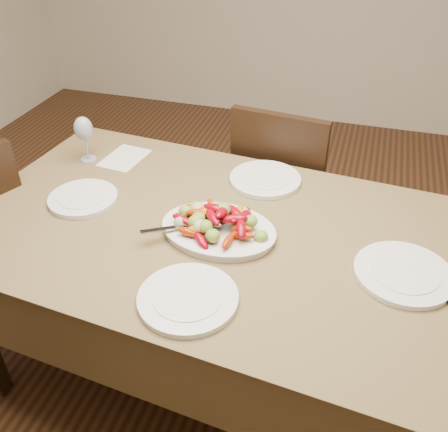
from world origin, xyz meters
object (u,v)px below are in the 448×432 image
serving_platter (218,231)px  plate_far (265,179)px  dining_table (224,310)px  plate_left (83,199)px  plate_right (404,274)px  wine_glass (85,138)px  plate_near (188,299)px  chair_far (287,191)px

serving_platter → plate_far: (0.07, 0.38, -0.00)m
dining_table → plate_left: plate_left is taller
plate_right → plate_far: (-0.52, 0.42, 0.00)m
plate_far → wine_glass: bearing=-176.5°
plate_right → plate_near: same height
dining_table → plate_far: (0.06, 0.36, 0.39)m
plate_near → wine_glass: 0.96m
chair_far → plate_near: bearing=92.7°
plate_far → chair_far: bearing=86.1°
plate_near → plate_left: bearing=145.8°
dining_table → plate_near: (-0.00, -0.35, 0.39)m
chair_far → serving_platter: bearing=90.0°
plate_left → serving_platter: bearing=-5.3°
plate_right → chair_far: bearing=121.2°
dining_table → chair_far: chair_far is taller
plate_left → wine_glass: size_ratio=1.24×
wine_glass → plate_left: bearing=-64.1°
chair_far → plate_right: bearing=128.5°
plate_far → wine_glass: wine_glass is taller
plate_near → wine_glass: wine_glass is taller
plate_right → wine_glass: (-1.28, 0.37, 0.09)m
plate_right → plate_far: size_ratio=1.07×
plate_left → chair_far: bearing=48.9°
dining_table → plate_far: plate_far is taller
plate_left → plate_far: (0.61, 0.33, 0.00)m
plate_near → wine_glass: size_ratio=1.41×
dining_table → wine_glass: 0.90m
plate_right → plate_left: bearing=175.7°
serving_platter → plate_near: 0.32m
chair_far → plate_right: (0.50, -0.82, 0.29)m
chair_far → plate_far: chair_far is taller
plate_far → plate_near: size_ratio=0.96×
chair_far → plate_left: 1.02m
dining_table → plate_left: 0.68m
chair_far → plate_left: (-0.64, -0.73, 0.29)m
plate_far → plate_left: bearing=-151.8°
serving_platter → plate_far: 0.39m
dining_table → chair_far: (0.09, 0.76, 0.10)m
serving_platter → plate_near: bearing=-88.1°
plate_right → dining_table: bearing=174.2°
chair_far → serving_platter: size_ratio=2.49×
plate_far → wine_glass: 0.76m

